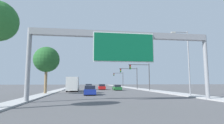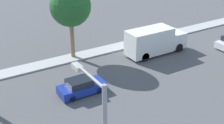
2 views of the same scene
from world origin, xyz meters
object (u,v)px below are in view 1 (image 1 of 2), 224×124
traffic_light_mid_block (131,74)px  palm_tree_background (47,60)px  car_near_left (90,90)px  truck_box_primary (73,84)px  sign_gantry (124,45)px  street_lamp_right (187,58)px  car_mid_right (102,87)px  car_near_right (117,88)px  traffic_light_near_intersection (143,72)px  traffic_light_far_intersection (120,77)px  car_mid_left (89,87)px

traffic_light_mid_block → palm_tree_background: bearing=-137.7°
car_near_left → truck_box_primary: truck_box_primary is taller
sign_gantry → palm_tree_background: (-10.92, 12.39, -0.31)m
sign_gantry → street_lamp_right: size_ratio=2.18×
truck_box_primary → street_lamp_right: street_lamp_right is taller
car_mid_right → truck_box_primary: size_ratio=0.59×
car_near_right → traffic_light_near_intersection: bearing=-42.4°
street_lamp_right → truck_box_primary: bearing=135.9°
car_near_right → traffic_light_far_intersection: 26.08m
car_mid_right → traffic_light_mid_block: size_ratio=0.71×
car_near_left → car_near_right: bearing=65.1°
car_near_right → truck_box_primary: size_ratio=0.62×
traffic_light_mid_block → traffic_light_near_intersection: bearing=-89.2°
car_near_left → traffic_light_far_intersection: (12.45, 40.35, 3.28)m
street_lamp_right → traffic_light_mid_block: bearing=93.4°
car_near_left → street_lamp_right: street_lamp_right is taller
car_near_right → traffic_light_far_intersection: (5.45, 25.28, 3.33)m
car_near_right → palm_tree_background: bearing=-139.3°
traffic_light_far_intersection → traffic_light_near_intersection: bearing=-90.5°
car_mid_left → traffic_light_far_intersection: bearing=58.3°
car_mid_right → truck_box_primary: truck_box_primary is taller
sign_gantry → traffic_light_mid_block: (8.53, 30.10, -1.93)m
traffic_light_mid_block → street_lamp_right: (1.53, -25.89, 1.23)m
traffic_light_near_intersection → traffic_light_far_intersection: traffic_light_near_intersection is taller
car_mid_left → palm_tree_background: 19.77m
sign_gantry → car_near_left: sign_gantry is taller
sign_gantry → traffic_light_far_intersection: sign_gantry is taller
sign_gantry → traffic_light_far_intersection: bearing=79.9°
car_mid_left → traffic_light_near_intersection: bearing=-39.1°
car_near_left → traffic_light_far_intersection: traffic_light_far_intersection is taller
car_mid_right → palm_tree_background: (-10.92, -16.47, 5.17)m
car_mid_left → car_near_left: bearing=-90.0°
car_near_left → street_lamp_right: bearing=-22.2°
car_near_left → traffic_light_near_intersection: bearing=40.4°
car_mid_right → car_mid_left: car_mid_left is taller
car_mid_left → street_lamp_right: street_lamp_right is taller
sign_gantry → palm_tree_background: 16.52m
truck_box_primary → traffic_light_mid_block: size_ratio=1.20×
car_mid_left → car_mid_right: bearing=-17.7°
sign_gantry → truck_box_primary: 22.35m
car_near_left → car_mid_left: 20.24m
car_near_left → traffic_light_far_intersection: bearing=72.9°
car_near_left → palm_tree_background: size_ratio=0.52×
car_mid_left → truck_box_primary: 9.94m
car_mid_right → car_mid_left: size_ratio=0.98×
car_mid_right → traffic_light_far_intersection: 23.27m
car_mid_right → car_near_left: (-3.50, -19.12, 0.00)m
sign_gantry → car_mid_left: bearing=96.7°
sign_gantry → car_near_right: 25.66m
traffic_light_near_intersection → traffic_light_mid_block: bearing=90.8°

